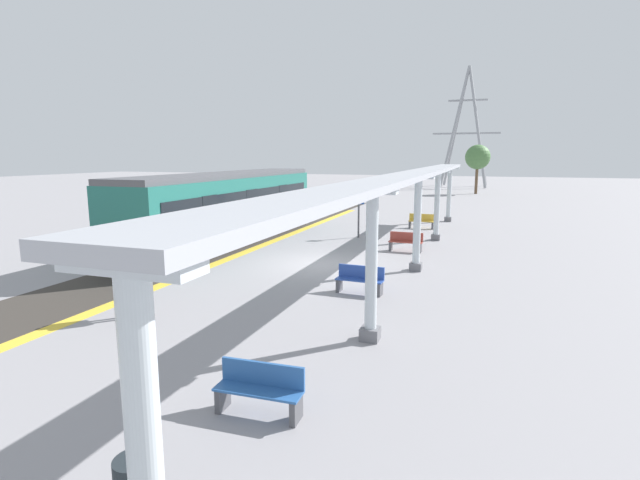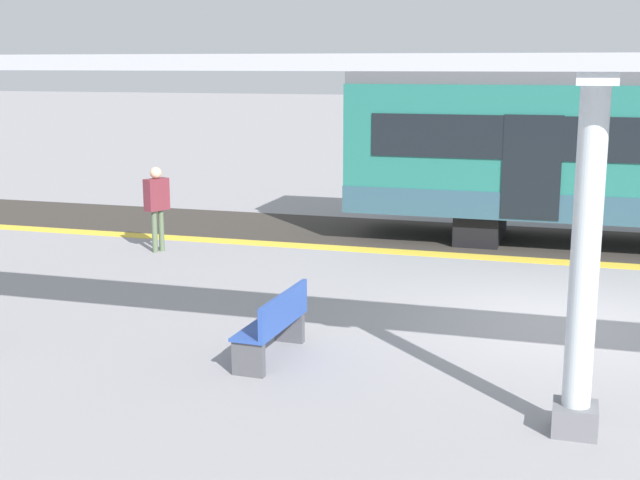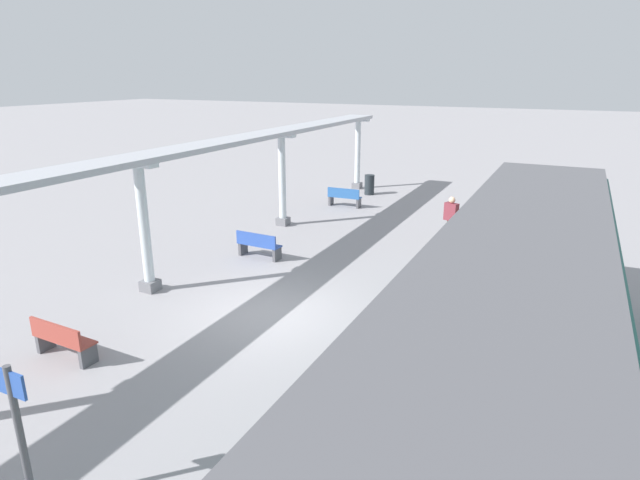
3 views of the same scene
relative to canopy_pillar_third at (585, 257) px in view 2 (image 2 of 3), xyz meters
The scene contains 7 objects.
ground_plane 4.19m from the canopy_pillar_third, behind, with size 176.00×176.00×0.00m, color gray.
tactile_edge_strip 7.96m from the canopy_pillar_third, behind, with size 0.49×38.05×0.01m, color gold.
trackbed 9.77m from the canopy_pillar_third, behind, with size 3.20×50.05×0.01m, color #38332D.
canopy_pillar_third is the anchor object (origin of this frame).
canopy_beam 1.86m from the canopy_pillar_third, 90.00° to the right, with size 1.20×30.49×0.16m, color #A8AAB2.
bench_far_end 4.06m from the canopy_pillar_third, 108.78° to the right, with size 1.52×0.51×0.86m.
passenger_waiting_near_edge 10.24m from the canopy_pillar_third, 129.17° to the right, with size 0.53×0.39×1.67m.
Camera 2 is at (12.17, 0.02, 3.63)m, focal length 47.95 mm.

